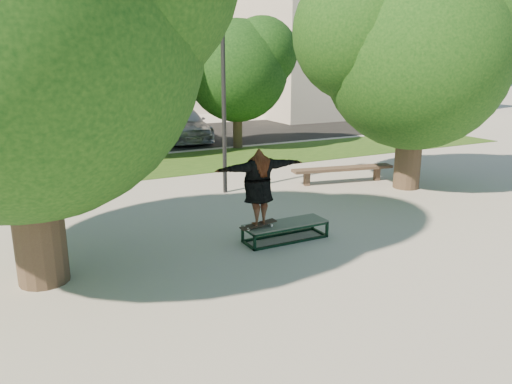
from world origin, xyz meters
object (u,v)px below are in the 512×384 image
car_dark (92,129)px  tree_left (6,11)px  bench (343,170)px  grind_box (285,231)px  car_silver_b (181,124)px  lamppost (223,80)px  tree_right (413,45)px  car_grey (113,129)px

car_dark → tree_left: bearing=-107.8°
tree_left → bench: size_ratio=2.18×
grind_box → car_dark: 14.17m
grind_box → car_silver_b: (2.61, 14.01, 0.54)m
tree_left → bench: (8.97, 3.26, -4.01)m
lamppost → car_dark: 10.39m
car_silver_b → bench: bearing=-75.9°
tree_right → tree_left: bearing=-169.0°
car_grey → car_silver_b: size_ratio=1.14×
car_dark → car_silver_b: bearing=-5.2°
tree_left → grind_box: (4.83, -0.25, -4.23)m
bench → car_dark: car_dark is taller
tree_right → car_grey: size_ratio=1.13×
grind_box → car_silver_b: 14.26m
lamppost → car_dark: bearing=101.1°
lamppost → car_silver_b: 10.37m
tree_left → car_silver_b: 16.07m
lamppost → tree_right: bearing=-21.3°
car_dark → car_grey: size_ratio=0.81×
tree_right → grind_box: (-5.38, -2.24, -3.90)m
lamppost → car_grey: bearing=97.3°
lamppost → grind_box: lamppost is taller
tree_left → car_silver_b: size_ratio=1.41×
tree_right → grind_box: tree_right is taller
car_dark → car_grey: bearing=-45.3°
tree_left → car_silver_b: bearing=61.6°
grind_box → car_silver_b: bearing=79.4°
lamppost → grind_box: bearing=-96.3°
tree_right → car_silver_b: bearing=103.2°
tree_right → bench: (-1.24, 1.27, -3.68)m
car_grey → car_silver_b: bearing=18.1°
bench → car_grey: bearing=127.1°
car_dark → lamppost: bearing=-83.1°
car_dark → car_silver_b: car_dark is taller
bench → lamppost: bearing=-179.0°
tree_right → bench: size_ratio=1.99×
car_dark → car_silver_b: 4.09m
tree_left → tree_right: 10.41m
tree_left → car_grey: 14.27m
tree_left → bench: bearing=20.0°
car_grey → tree_right: bearing=-53.3°
bench → car_silver_b: (-1.53, 10.50, 0.32)m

